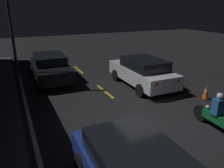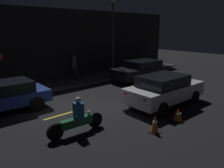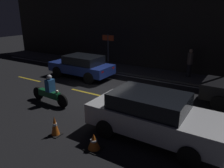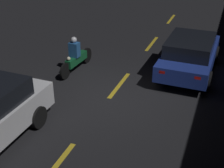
{
  "view_description": "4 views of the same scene",
  "coord_description": "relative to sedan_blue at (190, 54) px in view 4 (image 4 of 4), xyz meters",
  "views": [
    {
      "loc": [
        -5.95,
        4.09,
        4.01
      ],
      "look_at": [
        1.76,
        0.43,
        1.02
      ],
      "focal_mm": 35.0,
      "sensor_mm": 36.0,
      "label": 1
    },
    {
      "loc": [
        -5.44,
        -8.31,
        3.75
      ],
      "look_at": [
        1.77,
        -0.08,
        0.95
      ],
      "focal_mm": 35.0,
      "sensor_mm": 36.0,
      "label": 2
    },
    {
      "loc": [
        5.65,
        -8.35,
        4.04
      ],
      "look_at": [
        0.64,
        -0.15,
        0.8
      ],
      "focal_mm": 35.0,
      "sensor_mm": 36.0,
      "label": 3
    },
    {
      "loc": [
        8.12,
        3.23,
        5.08
      ],
      "look_at": [
        1.11,
        0.53,
        1.17
      ],
      "focal_mm": 50.0,
      "sensor_mm": 36.0,
      "label": 4
    }
  ],
  "objects": [
    {
      "name": "ground_plane",
      "position": [
        2.94,
        -2.07,
        -0.76
      ],
      "size": [
        56.0,
        56.0,
        0.0
      ],
      "primitive_type": "plane",
      "color": "black"
    },
    {
      "name": "motorcycle",
      "position": [
        1.36,
        -4.02,
        -0.2
      ],
      "size": [
        2.25,
        0.38,
        1.37
      ],
      "rotation": [
        0.0,
        0.0,
        -0.06
      ],
      "color": "black",
      "rests_on": "ground"
    },
    {
      "name": "lane_dash_a",
      "position": [
        -7.06,
        -2.07,
        -0.76
      ],
      "size": [
        2.0,
        0.14,
        0.01
      ],
      "color": "gold",
      "rests_on": "ground"
    },
    {
      "name": "lane_dash_c",
      "position": [
        1.94,
        -2.07,
        -0.76
      ],
      "size": [
        2.0,
        0.14,
        0.01
      ],
      "color": "gold",
      "rests_on": "ground"
    },
    {
      "name": "sedan_blue",
      "position": [
        0.0,
        0.0,
        0.0
      ],
      "size": [
        4.11,
        1.94,
        1.4
      ],
      "rotation": [
        0.0,
        0.0,
        3.13
      ],
      "color": "navy",
      "rests_on": "ground"
    },
    {
      "name": "lane_dash_b",
      "position": [
        -2.56,
        -2.07,
        -0.76
      ],
      "size": [
        2.0,
        0.14,
        0.01
      ],
      "color": "gold",
      "rests_on": "ground"
    }
  ]
}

